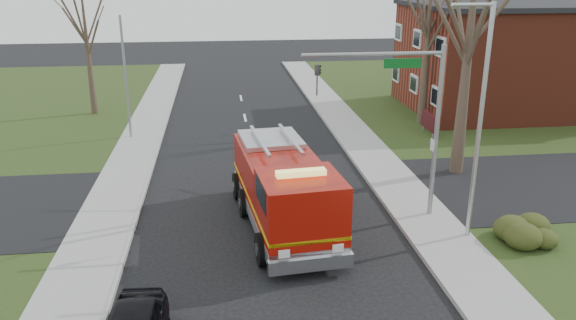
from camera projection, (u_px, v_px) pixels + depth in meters
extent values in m
plane|color=black|center=(270.00, 243.00, 20.22)|extent=(120.00, 120.00, 0.00)
cube|color=gray|center=(436.00, 232.00, 20.92)|extent=(2.40, 80.00, 0.15)
cube|color=gray|center=(93.00, 252.00, 19.47)|extent=(2.40, 80.00, 0.15)
cube|color=maroon|center=(523.00, 59.00, 38.19)|extent=(15.00, 10.00, 7.00)
cube|color=black|center=(530.00, 5.00, 37.03)|extent=(15.40, 10.40, 0.30)
cube|color=silver|center=(414.00, 84.00, 37.80)|extent=(0.12, 1.40, 1.20)
cube|color=#410F15|center=(428.00, 121.00, 32.88)|extent=(0.12, 2.00, 1.00)
cylinder|color=gray|center=(433.00, 132.00, 32.28)|extent=(0.08, 0.08, 0.90)
cylinder|color=gray|center=(423.00, 125.00, 33.78)|extent=(0.08, 0.08, 0.90)
ellipsoid|color=#263312|center=(522.00, 227.00, 20.14)|extent=(2.80, 2.00, 0.90)
cone|color=#3B3123|center=(468.00, 48.00, 25.01)|extent=(0.64, 0.64, 12.00)
cone|color=#3B3123|center=(427.00, 41.00, 33.88)|extent=(0.56, 0.56, 10.50)
cone|color=#3B3123|center=(88.00, 48.00, 36.37)|extent=(0.44, 0.44, 9.00)
cylinder|color=gray|center=(436.00, 135.00, 21.28)|extent=(0.18, 0.18, 6.80)
cylinder|color=gray|center=(374.00, 54.00, 19.97)|extent=(5.20, 0.14, 0.14)
cube|color=#0C591E|center=(403.00, 63.00, 20.21)|extent=(1.40, 0.06, 0.35)
imported|color=black|center=(318.00, 65.00, 19.85)|extent=(0.22, 0.18, 1.10)
cylinder|color=#B7BABF|center=(479.00, 128.00, 19.23)|extent=(0.16, 0.16, 8.40)
cylinder|color=#B7BABF|center=(473.00, 5.00, 17.81)|extent=(1.40, 0.12, 0.12)
cylinder|color=gray|center=(126.00, 79.00, 31.43)|extent=(0.14, 0.14, 7.00)
cube|color=#9B1007|center=(277.00, 176.00, 22.23)|extent=(3.18, 5.56, 2.15)
cube|color=#9B1007|center=(301.00, 212.00, 18.59)|extent=(2.91, 2.91, 2.46)
cube|color=#B7BABF|center=(284.00, 208.00, 21.38)|extent=(3.46, 8.22, 0.46)
cube|color=#E5B20C|center=(284.00, 195.00, 21.20)|extent=(3.47, 8.22, 0.12)
cube|color=black|center=(310.00, 204.00, 17.30)|extent=(2.36, 0.34, 0.87)
cube|color=#E5D866|center=(301.00, 173.00, 18.14)|extent=(1.67, 0.52, 0.18)
cylinder|color=black|center=(262.00, 249.00, 18.60)|extent=(0.47, 1.16, 1.13)
cylinder|color=black|center=(339.00, 241.00, 19.16)|extent=(0.47, 1.16, 1.13)
cylinder|color=black|center=(238.00, 186.00, 23.99)|extent=(0.47, 1.16, 1.13)
cylinder|color=black|center=(298.00, 181.00, 24.54)|extent=(0.47, 1.16, 1.13)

